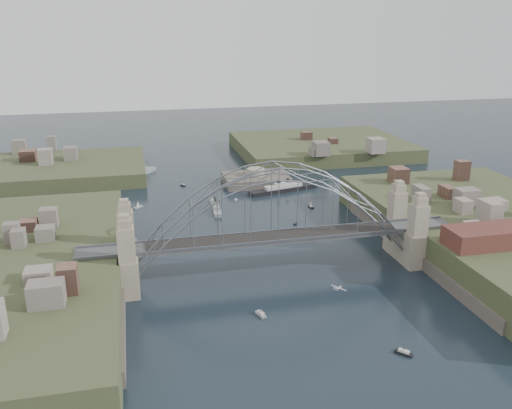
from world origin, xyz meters
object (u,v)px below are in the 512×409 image
object	(u,v)px
wharf_shed	(493,236)
naval_cruiser_far	(140,173)
naval_cruiser_near	(216,207)
ocean_liner	(283,189)
bridge	(275,220)
fort_island	(256,184)

from	to	relation	value
wharf_shed	naval_cruiser_far	xyz separation A→B (m)	(-70.90, 103.68, -9.08)
wharf_shed	naval_cruiser_near	distance (m)	78.49
ocean_liner	bridge	bearing A→B (deg)	-107.63
naval_cruiser_far	wharf_shed	bearing A→B (deg)	-55.63
fort_island	naval_cruiser_near	size ratio (longest dim) A/B	1.40
naval_cruiser_near	naval_cruiser_far	bearing A→B (deg)	115.53
bridge	ocean_liner	distance (m)	62.62
wharf_shed	naval_cruiser_near	size ratio (longest dim) A/B	1.27
fort_island	ocean_liner	size ratio (longest dim) A/B	0.91
naval_cruiser_far	bridge	bearing A→B (deg)	-73.30
naval_cruiser_near	bridge	bearing A→B (deg)	-82.59
wharf_shed	bridge	bearing A→B (deg)	162.35
fort_island	naval_cruiser_far	bearing A→B (deg)	153.16
fort_island	naval_cruiser_near	distance (m)	30.14
naval_cruiser_near	naval_cruiser_far	size ratio (longest dim) A/B	1.04
bridge	naval_cruiser_near	xyz separation A→B (m)	(-5.96, 45.82, -11.59)
fort_island	ocean_liner	bearing A→B (deg)	-59.58
fort_island	naval_cruiser_far	size ratio (longest dim) A/B	1.45
bridge	naval_cruiser_near	size ratio (longest dim) A/B	5.33
bridge	naval_cruiser_far	distance (m)	94.33
wharf_shed	ocean_liner	bearing A→B (deg)	109.23
ocean_liner	wharf_shed	bearing A→B (deg)	-70.77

